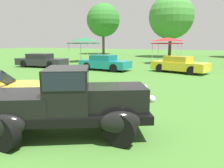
{
  "coord_description": "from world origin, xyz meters",
  "views": [
    {
      "loc": [
        3.9,
        -4.24,
        2.32
      ],
      "look_at": [
        0.62,
        2.76,
        0.85
      ],
      "focal_mm": 36.19,
      "sensor_mm": 36.0,
      "label": 1
    }
  ],
  "objects": [
    {
      "name": "show_car_yellow",
      "position": [
        1.32,
        13.16,
        0.6
      ],
      "size": [
        4.35,
        2.73,
        1.22
      ],
      "color": "yellow",
      "rests_on": "ground_plane"
    },
    {
      "name": "canopy_tent_center_field",
      "position": [
        -0.95,
        19.61,
        2.42
      ],
      "size": [
        2.77,
        2.77,
        2.71
      ],
      "color": "#B7B7BC",
      "rests_on": "ground_plane"
    },
    {
      "name": "show_car_teal",
      "position": [
        -4.39,
        12.03,
        0.6
      ],
      "size": [
        4.2,
        1.98,
        1.22
      ],
      "color": "teal",
      "rests_on": "ground_plane"
    },
    {
      "name": "neighbor_convertible",
      "position": [
        -2.77,
        1.16,
        0.58
      ],
      "size": [
        4.42,
        3.4,
        1.4
      ],
      "color": "yellow",
      "rests_on": "ground_plane"
    },
    {
      "name": "ground_plane",
      "position": [
        0.0,
        0.0,
        0.0
      ],
      "size": [
        120.0,
        120.0,
        0.0
      ],
      "primitive_type": "plane",
      "color": "#42752D"
    },
    {
      "name": "canopy_tent_left_field",
      "position": [
        -10.0,
        17.87,
        2.42
      ],
      "size": [
        2.68,
        2.68,
        2.71
      ],
      "color": "#B7B7BC",
      "rests_on": "ground_plane"
    },
    {
      "name": "feature_pickup_truck",
      "position": [
        0.59,
        0.12,
        0.86
      ],
      "size": [
        4.33,
        3.32,
        1.7
      ],
      "color": "black",
      "rests_on": "ground_plane"
    },
    {
      "name": "treeline_mid_left",
      "position": [
        -2.65,
        29.75,
        5.79
      ],
      "size": [
        6.38,
        6.38,
        8.99
      ],
      "color": "#47331E",
      "rests_on": "ground_plane"
    },
    {
      "name": "treeline_far_left",
      "position": [
        -15.17,
        32.78,
        6.02
      ],
      "size": [
        5.89,
        5.89,
        8.98
      ],
      "color": "brown",
      "rests_on": "ground_plane"
    },
    {
      "name": "show_car_charcoal",
      "position": [
        -10.63,
        11.6,
        0.6
      ],
      "size": [
        4.75,
        2.24,
        1.22
      ],
      "color": "#28282D",
      "rests_on": "ground_plane"
    }
  ]
}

